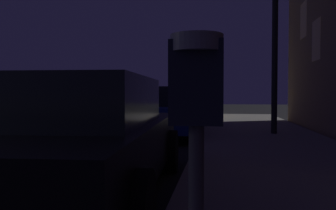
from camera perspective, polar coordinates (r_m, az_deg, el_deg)
The scene contains 5 objects.
parking_meter at distance 1.25m, azimuth 4.66°, elevation -2.89°, with size 0.19×0.19×1.29m.
car_black at distance 4.27m, azimuth -14.35°, elevation -5.27°, with size 2.30×4.64×1.43m.
car_blue at distance 10.16m, azimuth -0.94°, elevation -1.15°, with size 2.17×4.26×1.43m.
car_yellow_cab at distance 16.84m, azimuth 2.77°, elevation 0.07°, with size 2.09×4.60×1.43m.
car_silver at distance 23.76m, azimuth 4.40°, elevation 0.62°, with size 2.19×4.19×1.43m.
Camera 1 is at (4.49, -0.96, 1.24)m, focal length 37.18 mm.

